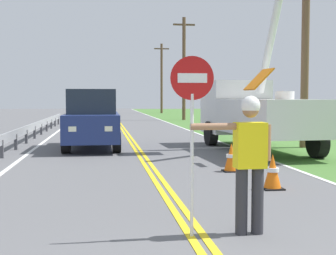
# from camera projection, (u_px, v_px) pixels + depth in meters

# --- Properties ---
(centerline_yellow_left) EXTENTS (0.11, 110.00, 0.01)m
(centerline_yellow_left) POSITION_uv_depth(u_px,v_px,m) (125.00, 135.00, 22.67)
(centerline_yellow_left) COLOR yellow
(centerline_yellow_left) RESTS_ON ground
(centerline_yellow_right) EXTENTS (0.11, 110.00, 0.01)m
(centerline_yellow_right) POSITION_uv_depth(u_px,v_px,m) (129.00, 135.00, 22.70)
(centerline_yellow_right) COLOR yellow
(centerline_yellow_right) RESTS_ON ground
(edge_line_right) EXTENTS (0.12, 110.00, 0.01)m
(edge_line_right) POSITION_uv_depth(u_px,v_px,m) (200.00, 134.00, 23.19)
(edge_line_right) COLOR silver
(edge_line_right) RESTS_ON ground
(edge_line_left) EXTENTS (0.12, 110.00, 0.01)m
(edge_line_left) POSITION_uv_depth(u_px,v_px,m) (52.00, 136.00, 22.18)
(edge_line_left) COLOR silver
(edge_line_left) RESTS_ON ground
(flagger_worker) EXTENTS (1.09, 0.25, 1.83)m
(flagger_worker) POSITION_uv_depth(u_px,v_px,m) (249.00, 155.00, 6.10)
(flagger_worker) COLOR #2D2D33
(flagger_worker) RESTS_ON ground
(stop_sign_paddle) EXTENTS (0.56, 0.04, 2.33)m
(stop_sign_paddle) POSITION_uv_depth(u_px,v_px,m) (192.00, 105.00, 5.93)
(stop_sign_paddle) COLOR silver
(stop_sign_paddle) RESTS_ON ground
(utility_bucket_truck) EXTENTS (2.67, 6.92, 6.17)m
(utility_bucket_truck) POSITION_uv_depth(u_px,v_px,m) (254.00, 109.00, 16.15)
(utility_bucket_truck) COLOR silver
(utility_bucket_truck) RESTS_ON ground
(oncoming_suv_nearest) EXTENTS (1.94, 4.62, 2.10)m
(oncoming_suv_nearest) POSITION_uv_depth(u_px,v_px,m) (92.00, 119.00, 16.61)
(oncoming_suv_nearest) COLOR navy
(oncoming_suv_nearest) RESTS_ON ground
(utility_pole_near) EXTENTS (1.80, 0.28, 7.97)m
(utility_pole_near) POSITION_uv_depth(u_px,v_px,m) (305.00, 32.00, 16.73)
(utility_pole_near) COLOR brown
(utility_pole_near) RESTS_ON ground
(utility_pole_mid) EXTENTS (1.80, 0.28, 8.43)m
(utility_pole_mid) POSITION_uv_depth(u_px,v_px,m) (184.00, 67.00, 38.35)
(utility_pole_mid) COLOR brown
(utility_pole_mid) RESTS_ON ground
(utility_pole_far) EXTENTS (1.80, 0.28, 8.36)m
(utility_pole_far) POSITION_uv_depth(u_px,v_px,m) (162.00, 77.00, 56.17)
(utility_pole_far) COLOR brown
(utility_pole_far) RESTS_ON ground
(traffic_cone_lead) EXTENTS (0.40, 0.40, 0.70)m
(traffic_cone_lead) POSITION_uv_depth(u_px,v_px,m) (273.00, 172.00, 9.18)
(traffic_cone_lead) COLOR orange
(traffic_cone_lead) RESTS_ON ground
(traffic_cone_mid) EXTENTS (0.40, 0.40, 0.70)m
(traffic_cone_mid) POSITION_uv_depth(u_px,v_px,m) (231.00, 158.00, 11.40)
(traffic_cone_mid) COLOR orange
(traffic_cone_mid) RESTS_ON ground
(guardrail_left_shoulder) EXTENTS (0.10, 32.00, 0.71)m
(guardrail_left_shoulder) POSITION_uv_depth(u_px,v_px,m) (21.00, 133.00, 17.30)
(guardrail_left_shoulder) COLOR #9EA0A3
(guardrail_left_shoulder) RESTS_ON ground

